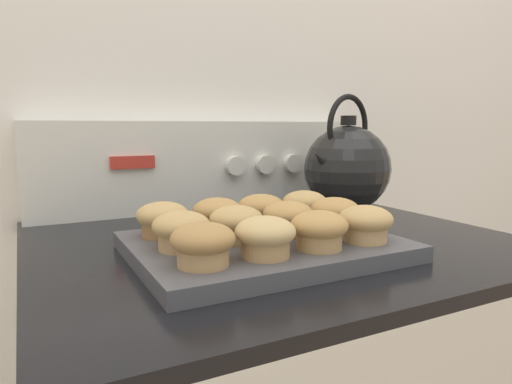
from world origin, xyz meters
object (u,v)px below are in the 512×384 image
muffin_r1_c3 (335,213)px  muffin_r2_c2 (261,209)px  muffin_r0_c2 (319,229)px  muffin_r0_c3 (365,223)px  muffin_r1_c2 (288,218)px  muffin_r0_c1 (265,236)px  muffin_pan (263,246)px  tea_kettle (347,167)px  muffin_r0_c0 (203,244)px  muffin_r2_c1 (217,214)px  muffin_r1_c0 (181,230)px  muffin_r2_c3 (305,205)px  muffin_r1_c1 (236,223)px  muffin_r2_c0 (163,219)px

muffin_r1_c3 → muffin_r2_c2: same height
muffin_r0_c2 → muffin_r0_c3: (0.08, 0.00, 0.00)m
muffin_r1_c2 → muffin_r2_c2: bearing=92.6°
muffin_r0_c1 → muffin_r0_c2: size_ratio=1.00×
muffin_pan → muffin_r1_c2: (0.04, 0.00, 0.04)m
tea_kettle → muffin_r0_c0: bearing=-146.4°
muffin_r0_c0 → muffin_r2_c1: 0.18m
muffin_r0_c2 → muffin_r1_c0: 0.18m
muffin_r0_c1 → muffin_r0_c3: 0.16m
muffin_r1_c0 → muffin_r1_c2: (0.16, 0.00, 0.00)m
muffin_r0_c3 → muffin_r1_c3: bearing=85.8°
muffin_r2_c2 → muffin_r2_c3: same height
muffin_r1_c3 → tea_kettle: tea_kettle is taller
muffin_r0_c2 → muffin_r1_c2: bearing=87.6°
muffin_r1_c1 → muffin_r1_c3: same height
muffin_r0_c3 → muffin_r1_c0: same height
muffin_pan → muffin_r1_c1: muffin_r1_c1 is taller
muffin_r1_c1 → muffin_r2_c3: same height
muffin_r0_c3 → muffin_r2_c2: size_ratio=1.00×
muffin_r1_c0 → tea_kettle: bearing=25.9°
muffin_pan → tea_kettle: tea_kettle is taller
muffin_pan → tea_kettle: bearing=33.8°
muffin_r1_c1 → muffin_r2_c2: (0.08, 0.08, 0.00)m
muffin_r2_c0 → tea_kettle: size_ratio=0.30×
muffin_r0_c3 → tea_kettle: 0.35m
muffin_r0_c0 → muffin_pan: bearing=33.3°
muffin_pan → tea_kettle: size_ratio=1.47×
muffin_r0_c2 → muffin_r2_c0: bearing=135.0°
muffin_r1_c3 → muffin_r2_c2: 0.12m
muffin_r0_c3 → muffin_r2_c3: (0.01, 0.16, 0.00)m
muffin_r2_c3 → muffin_r0_c0: bearing=-146.5°
muffin_r0_c0 → muffin_r1_c1: 0.11m
muffin_r1_c2 → muffin_r2_c1: bearing=136.6°
muffin_r2_c0 → tea_kettle: bearing=16.5°
muffin_r0_c3 → muffin_r1_c1: size_ratio=1.00×
muffin_r0_c1 → muffin_r2_c2: 0.18m
muffin_pan → muffin_r2_c2: size_ratio=4.85×
muffin_r2_c0 → muffin_r2_c1: size_ratio=1.00×
muffin_pan → muffin_r1_c3: bearing=-0.9°
muffin_r2_c1 → muffin_r1_c1: bearing=-92.1°
muffin_r1_c1 → tea_kettle: (0.35, 0.20, 0.05)m
muffin_r0_c3 → muffin_r1_c3: same height
muffin_pan → muffin_r0_c2: size_ratio=4.85×
muffin_r0_c0 → muffin_r2_c0: bearing=90.5°
muffin_r1_c3 → muffin_r2_c0: bearing=161.5°
muffin_r1_c1 → muffin_r1_c2: same height
muffin_pan → muffin_r2_c2: bearing=63.9°
muffin_r0_c0 → muffin_r2_c1: bearing=62.2°
muffin_r0_c3 → tea_kettle: size_ratio=0.30×
muffin_r0_c3 → muffin_r0_c1: bearing=-178.8°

